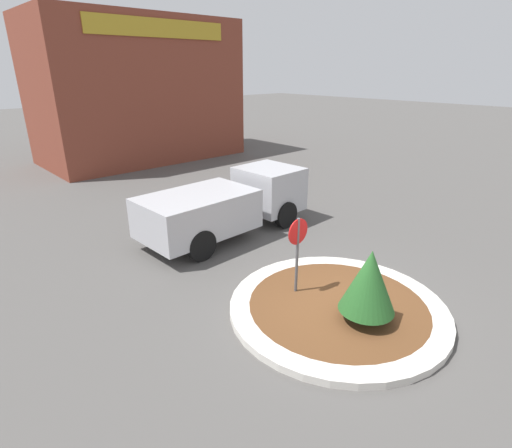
{
  "coord_description": "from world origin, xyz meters",
  "views": [
    {
      "loc": [
        -6.77,
        -4.56,
        5.3
      ],
      "look_at": [
        0.38,
        3.21,
        1.14
      ],
      "focal_mm": 28.0,
      "sensor_mm": 36.0,
      "label": 1
    }
  ],
  "objects": [
    {
      "name": "utility_truck",
      "position": [
        1.08,
        5.36,
        1.07
      ],
      "size": [
        6.02,
        2.39,
        1.96
      ],
      "rotation": [
        0.0,
        0.0,
        0.03
      ],
      "color": "#B2B2B7",
      "rests_on": "ground_plane"
    },
    {
      "name": "ground_plane",
      "position": [
        0.0,
        0.0,
        0.0
      ],
      "size": [
        120.0,
        120.0,
        0.0
      ],
      "primitive_type": "plane",
      "color": "#514F4C"
    },
    {
      "name": "storefront_building",
      "position": [
        5.0,
        18.58,
        4.0
      ],
      "size": [
        11.33,
        6.07,
        8.0
      ],
      "color": "brown",
      "rests_on": "ground_plane"
    },
    {
      "name": "stop_sign",
      "position": [
        -0.27,
        1.06,
        1.42
      ],
      "size": [
        0.63,
        0.07,
        2.08
      ],
      "color": "#4C4C51",
      "rests_on": "ground_plane"
    },
    {
      "name": "island_shrub",
      "position": [
        -0.07,
        -0.77,
        1.14
      ],
      "size": [
        1.2,
        1.2,
        1.66
      ],
      "color": "brown",
      "rests_on": "traffic_island"
    },
    {
      "name": "traffic_island",
      "position": [
        0.0,
        0.0,
        0.09
      ],
      "size": [
        5.01,
        5.01,
        0.17
      ],
      "color": "beige",
      "rests_on": "ground_plane"
    }
  ]
}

